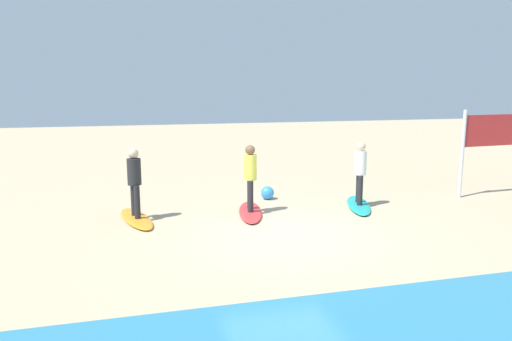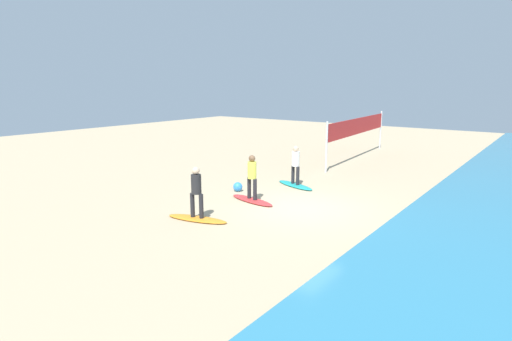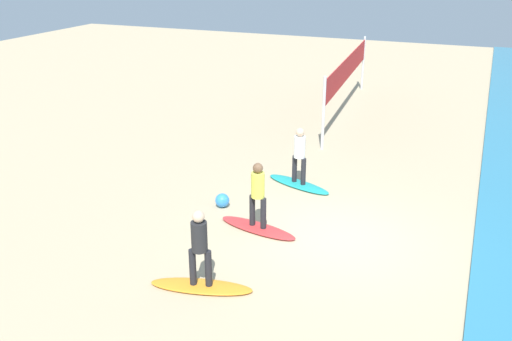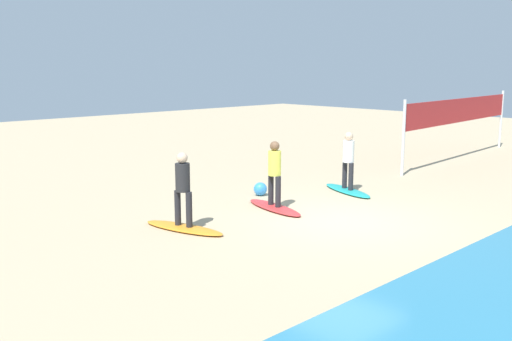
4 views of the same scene
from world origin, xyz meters
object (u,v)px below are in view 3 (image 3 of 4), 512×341
at_px(surfer_teal, 300,152).
at_px(surfboard_red, 258,228).
at_px(surfboard_orange, 201,286).
at_px(beach_ball, 222,200).
at_px(surfboard_teal, 299,184).
at_px(surfer_red, 258,191).
at_px(surfer_orange, 199,243).
at_px(volleyball_net, 348,71).

height_order(surfer_teal, surfboard_red, surfer_teal).
bearing_deg(surfboard_orange, beach_ball, 95.80).
bearing_deg(surfboard_teal, surfer_red, -71.39).
distance_m(surfboard_red, surfboard_orange, 2.78).
xyz_separation_m(surfer_red, beach_ball, (-0.83, -1.35, -0.85)).
relative_size(surfer_red, surfer_orange, 1.00).
distance_m(surfboard_red, beach_ball, 1.59).
bearing_deg(surfboard_red, surfer_orange, -80.45).
relative_size(surfboard_teal, surfboard_red, 1.00).
bearing_deg(beach_ball, surfer_orange, 19.07).
xyz_separation_m(surfer_teal, beach_ball, (2.11, -1.42, -0.85)).
bearing_deg(surfboard_teal, surfboard_red, -71.39).
xyz_separation_m(surfer_red, surfer_orange, (2.78, -0.10, 0.00)).
bearing_deg(surfer_red, surfer_orange, -2.08).
xyz_separation_m(surfboard_orange, beach_ball, (-3.61, -1.25, 0.14)).
relative_size(surfboard_red, surfer_orange, 1.28).
bearing_deg(surfer_teal, beach_ball, -33.89).
bearing_deg(surfer_red, beach_ball, -121.74).
height_order(surfer_red, volleyball_net, volleyball_net).
distance_m(surfboard_red, surfer_red, 0.99).
distance_m(surfer_teal, surfboard_orange, 5.81).
distance_m(surfer_red, surfer_orange, 2.78).
height_order(surfer_teal, volleyball_net, volleyball_net).
distance_m(surfboard_red, surfer_orange, 2.95).
bearing_deg(surfer_red, surfboard_orange, -2.08).
bearing_deg(beach_ball, surfer_teal, 146.11).
xyz_separation_m(surfboard_red, surfer_red, (0.00, -0.00, 0.99)).
xyz_separation_m(surfer_red, surfboard_orange, (2.78, -0.10, -0.99)).
relative_size(surfboard_orange, surfer_orange, 1.28).
xyz_separation_m(surfboard_teal, beach_ball, (2.11, -1.42, 0.14)).
distance_m(surfboard_orange, volleyball_net, 13.61).
xyz_separation_m(surfboard_red, surfboard_orange, (2.78, -0.10, 0.00)).
height_order(surfer_teal, surfer_red, same).
xyz_separation_m(surfer_red, volleyball_net, (-10.72, -0.50, 0.75)).
xyz_separation_m(surfboard_orange, volleyball_net, (-13.50, -0.39, 1.74)).
xyz_separation_m(surfer_orange, beach_ball, (-3.61, -1.25, -0.85)).
height_order(surfboard_orange, beach_ball, beach_ball).
bearing_deg(surfboard_teal, surfboard_orange, -71.75).
relative_size(surfer_orange, volleyball_net, 0.18).
height_order(surfboard_red, surfboard_orange, same).
bearing_deg(surfboard_teal, surfer_teal, 0.00).
height_order(surfer_red, surfer_orange, same).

